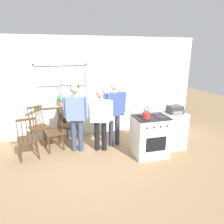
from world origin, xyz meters
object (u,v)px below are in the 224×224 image
kettle (146,114)px  handbag (63,116)px  chair_by_window (55,132)px  person_adult_right (114,108)px  stereo (175,109)px  stove (150,135)px  chair_near_wall (70,126)px  person_teen_center (100,115)px  chair_near_stove (39,127)px  person_elderly_left (76,112)px  side_counter (173,130)px  chair_center_cluster (28,140)px  potted_plant (59,101)px

kettle → handbag: size_ratio=0.80×
chair_by_window → person_adult_right: bearing=69.2°
chair_by_window → stereo: 2.92m
stove → chair_by_window: bearing=158.7°
chair_near_wall → person_teen_center: (0.68, -0.66, 0.44)m
chair_near_stove → person_adult_right: bearing=-45.5°
person_elderly_left → side_counter: bearing=5.2°
chair_center_cluster → kettle: 2.64m
chair_by_window → person_elderly_left: person_elderly_left is taller
chair_by_window → chair_center_cluster: (-0.56, -0.31, 0.00)m
person_elderly_left → kettle: 1.60m
chair_by_window → person_teen_center: 1.19m
stove → person_adult_right: bearing=134.2°
chair_by_window → person_adult_right: person_adult_right is taller
chair_near_wall → potted_plant: potted_plant is taller
stove → kettle: kettle is taller
chair_by_window → person_teen_center: size_ratio=0.66×
person_teen_center → stove: person_teen_center is taller
chair_near_wall → person_teen_center: bearing=77.5°
chair_center_cluster → handbag: (0.79, 0.37, 0.36)m
potted_plant → stove: bearing=-38.5°
person_teen_center → chair_by_window: bearing=-179.0°
potted_plant → person_elderly_left: bearing=-69.3°
potted_plant → side_counter: potted_plant is taller
chair_by_window → kettle: kettle is taller
chair_center_cluster → side_counter: size_ratio=1.09×
potted_plant → chair_center_cluster: bearing=-124.7°
handbag → chair_center_cluster: bearing=-154.8°
person_adult_right → handbag: person_adult_right is taller
person_elderly_left → chair_near_wall: bearing=119.6°
handbag → stereo: stereo is taller
person_teen_center → side_counter: person_teen_center is taller
chair_center_cluster → stove: bearing=157.8°
person_adult_right → person_teen_center: bearing=-169.1°
chair_by_window → chair_near_stove: (-0.39, 0.42, 0.00)m
chair_center_cluster → stereo: 3.41m
chair_by_window → stove: 2.25m
kettle → stereo: size_ratio=0.73×
person_teen_center → potted_plant: (-0.90, 1.05, 0.15)m
chair_by_window → chair_center_cluster: same height
chair_near_wall → person_adult_right: bearing=97.1°
person_adult_right → chair_near_stove: bearing=149.4°
stove → handbag: (-1.87, 0.88, 0.33)m
kettle → handbag: 1.99m
person_teen_center → stereo: person_teen_center is taller
chair_near_stove → person_adult_right: 1.99m
stove → stereo: 0.88m
person_elderly_left → potted_plant: bearing=126.3°
person_adult_right → side_counter: (1.35, -0.49, -0.52)m
handbag → chair_near_wall: bearing=62.5°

